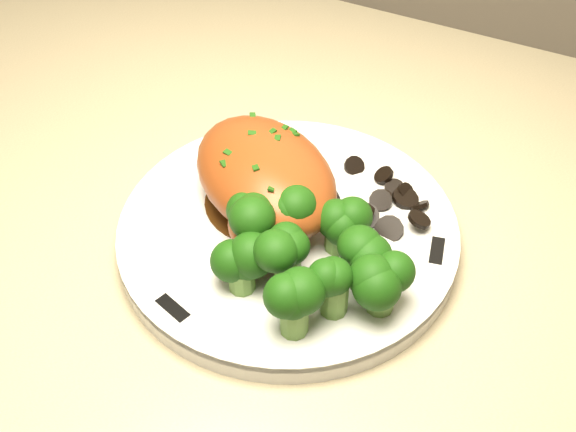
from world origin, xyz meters
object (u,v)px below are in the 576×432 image
at_px(counter, 73,310).
at_px(plate, 288,233).
at_px(chicken_breast, 265,181).
at_px(broccoli_florets, 310,258).

xyz_separation_m(counter, plate, (0.41, -0.08, 0.43)).
distance_m(counter, chicken_breast, 0.61).
relative_size(chicken_breast, broccoli_florets, 1.30).
bearing_deg(counter, plate, -11.70).
bearing_deg(chicken_breast, counter, -156.78).
bearing_deg(plate, chicken_breast, 157.87).
distance_m(plate, chicken_breast, 0.05).
relative_size(plate, broccoli_florets, 1.97).
distance_m(plate, broccoli_florets, 0.07).
distance_m(chicken_breast, broccoli_florets, 0.09).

